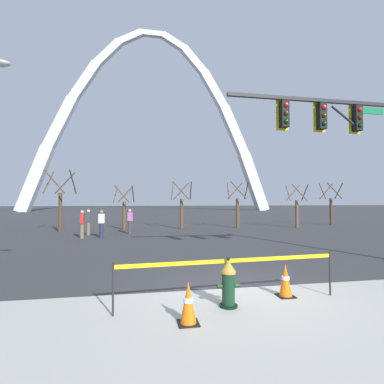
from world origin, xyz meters
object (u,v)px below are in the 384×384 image
at_px(pedestrian_standing_center, 88,222).
at_px(pedestrian_walking_left, 82,224).
at_px(monument_arch, 152,129).
at_px(pedestrian_walking_right, 130,221).
at_px(pedestrian_near_trees, 102,224).
at_px(traffic_cone_by_hydrant, 188,303).
at_px(traffic_cone_mid_sidewalk, 285,281).
at_px(traffic_signal_gantry, 349,140).
at_px(fire_hydrant, 228,283).

bearing_deg(pedestrian_standing_center, pedestrian_walking_left, -93.13).
xyz_separation_m(monument_arch, pedestrian_standing_center, (-5.50, -41.97, -16.55)).
height_order(pedestrian_walking_right, pedestrian_near_trees, same).
height_order(traffic_cone_by_hydrant, pedestrian_standing_center, pedestrian_standing_center).
relative_size(pedestrian_walking_right, pedestrian_near_trees, 1.00).
bearing_deg(traffic_cone_by_hydrant, pedestrian_walking_right, 96.03).
height_order(traffic_cone_by_hydrant, pedestrian_walking_right, pedestrian_walking_right).
distance_m(traffic_cone_mid_sidewalk, pedestrian_near_trees, 12.48).
xyz_separation_m(pedestrian_standing_center, pedestrian_walking_right, (2.51, 0.27, 0.00)).
bearing_deg(traffic_signal_gantry, traffic_cone_mid_sidewalk, -144.15).
relative_size(traffic_cone_mid_sidewalk, traffic_signal_gantry, 0.11).
bearing_deg(traffic_cone_by_hydrant, traffic_cone_mid_sidewalk, 22.98).
bearing_deg(pedestrian_walking_right, traffic_signal_gantry, -52.10).
height_order(monument_arch, pedestrian_walking_right, monument_arch).
distance_m(pedestrian_walking_left, pedestrian_standing_center, 1.54).
bearing_deg(traffic_signal_gantry, pedestrian_walking_left, 141.54).
bearing_deg(monument_arch, traffic_cone_mid_sidewalk, -89.11).
relative_size(fire_hydrant, pedestrian_walking_right, 0.62).
relative_size(fire_hydrant, pedestrian_standing_center, 0.62).
height_order(traffic_cone_mid_sidewalk, pedestrian_walking_left, pedestrian_walking_left).
bearing_deg(pedestrian_walking_right, pedestrian_standing_center, -173.91).
bearing_deg(pedestrian_walking_right, monument_arch, 85.91).
bearing_deg(pedestrian_near_trees, fire_hydrant, -71.29).
bearing_deg(pedestrian_walking_left, traffic_signal_gantry, -38.46).
height_order(monument_arch, pedestrian_near_trees, monument_arch).
height_order(fire_hydrant, pedestrian_walking_right, pedestrian_walking_right).
xyz_separation_m(traffic_cone_by_hydrant, pedestrian_walking_left, (-4.08, 12.24, 0.46)).
bearing_deg(traffic_signal_gantry, traffic_cone_by_hydrant, -148.50).
xyz_separation_m(traffic_cone_mid_sidewalk, pedestrian_walking_right, (-3.84, 13.04, 0.46)).
bearing_deg(pedestrian_near_trees, pedestrian_standing_center, 122.96).
bearing_deg(traffic_signal_gantry, pedestrian_standing_center, 136.52).
distance_m(traffic_signal_gantry, monument_arch, 53.67).
bearing_deg(pedestrian_walking_right, traffic_cone_by_hydrant, -83.97).
height_order(fire_hydrant, traffic_cone_mid_sidewalk, fire_hydrant).
relative_size(traffic_cone_by_hydrant, pedestrian_near_trees, 0.46).
xyz_separation_m(fire_hydrant, traffic_cone_by_hydrant, (-0.92, -0.64, -0.11)).
height_order(traffic_cone_by_hydrant, pedestrian_walking_left, pedestrian_walking_left).
relative_size(pedestrian_walking_left, pedestrian_walking_right, 1.00).
bearing_deg(pedestrian_walking_left, traffic_cone_mid_sidewalk, -60.21).
xyz_separation_m(fire_hydrant, pedestrian_near_trees, (-3.93, 11.61, 0.35)).
relative_size(traffic_cone_by_hydrant, monument_arch, 0.01).
bearing_deg(traffic_signal_gantry, pedestrian_near_trees, 138.45).
bearing_deg(pedestrian_near_trees, monument_arch, 84.07).
xyz_separation_m(traffic_signal_gantry, monument_arch, (-4.89, 51.82, 13.10)).
bearing_deg(pedestrian_standing_center, fire_hydrant, -69.47).
relative_size(fire_hydrant, traffic_signal_gantry, 0.15).
height_order(traffic_cone_by_hydrant, monument_arch, monument_arch).
distance_m(traffic_cone_by_hydrant, pedestrian_walking_left, 12.90).
bearing_deg(pedestrian_standing_center, traffic_cone_mid_sidewalk, -63.57).
distance_m(pedestrian_standing_center, pedestrian_walking_right, 2.53).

